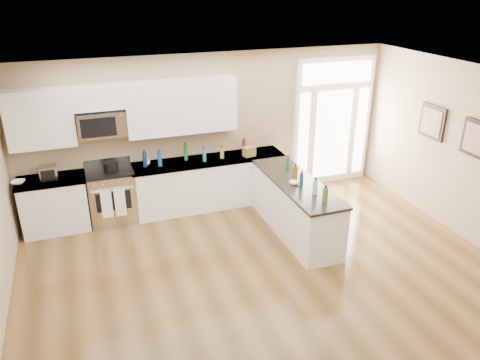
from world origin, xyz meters
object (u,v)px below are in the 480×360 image
object	(u,v)px
peninsula_cabinet	(295,208)
kitchen_range	(112,196)
stockpot	(111,166)
toaster_oven	(48,173)

from	to	relation	value
peninsula_cabinet	kitchen_range	size ratio (longest dim) A/B	2.15
peninsula_cabinet	stockpot	world-z (taller)	stockpot
stockpot	toaster_oven	distance (m)	1.00
kitchen_range	peninsula_cabinet	bearing A→B (deg)	-26.96
peninsula_cabinet	toaster_oven	size ratio (longest dim) A/B	8.39
stockpot	kitchen_range	bearing A→B (deg)	146.28
kitchen_range	stockpot	size ratio (longest dim) A/B	4.38
peninsula_cabinet	kitchen_range	bearing A→B (deg)	153.04
toaster_oven	peninsula_cabinet	bearing A→B (deg)	-24.26
kitchen_range	toaster_oven	distance (m)	1.12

